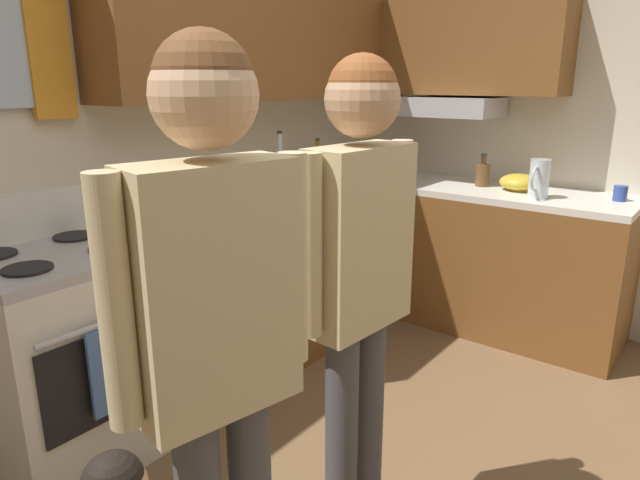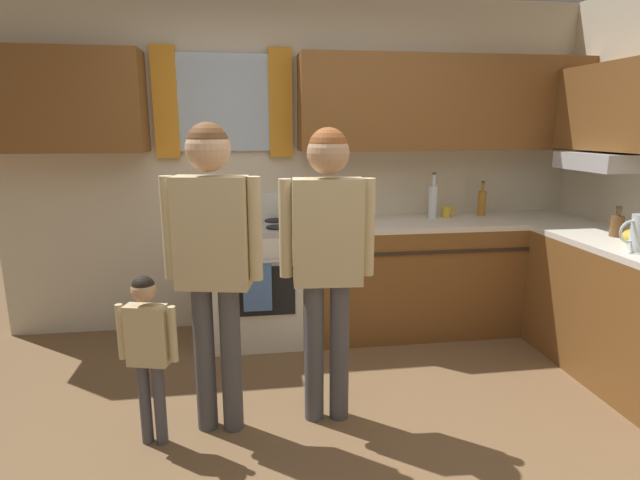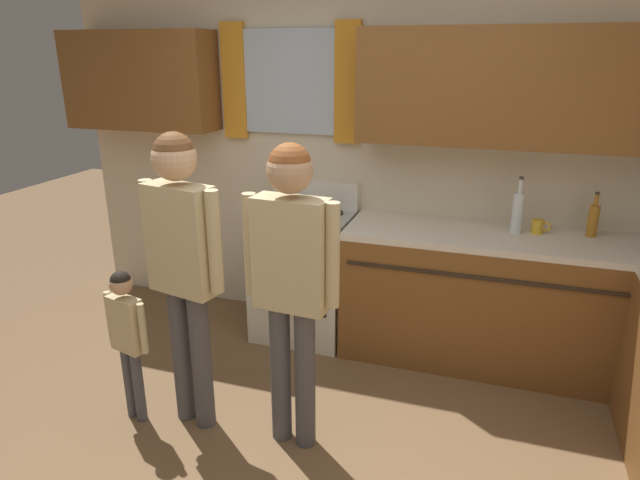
# 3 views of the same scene
# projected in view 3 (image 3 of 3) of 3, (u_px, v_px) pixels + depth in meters

# --- Properties ---
(back_wall_unit) EXTENTS (4.60, 0.42, 2.60)m
(back_wall_unit) POSITION_uv_depth(u_px,v_px,m) (374.00, 128.00, 3.80)
(back_wall_unit) COLOR beige
(back_wall_unit) RESTS_ON ground
(kitchen_counter_run) EXTENTS (2.31, 1.98, 0.90)m
(kitchen_counter_run) POSITION_uv_depth(u_px,v_px,m) (580.00, 337.00, 3.15)
(kitchen_counter_run) COLOR brown
(kitchen_counter_run) RESTS_ON ground
(stove_oven) EXTENTS (0.65, 0.67, 1.10)m
(stove_oven) POSITION_uv_depth(u_px,v_px,m) (305.00, 273.00, 4.02)
(stove_oven) COLOR silver
(stove_oven) RESTS_ON ground
(bottle_oil_amber) EXTENTS (0.06, 0.06, 0.29)m
(bottle_oil_amber) POSITION_uv_depth(u_px,v_px,m) (593.00, 220.00, 3.42)
(bottle_oil_amber) COLOR #B27223
(bottle_oil_amber) RESTS_ON kitchen_counter_run
(bottle_tall_clear) EXTENTS (0.07, 0.07, 0.37)m
(bottle_tall_clear) POSITION_uv_depth(u_px,v_px,m) (518.00, 212.00, 3.48)
(bottle_tall_clear) COLOR silver
(bottle_tall_clear) RESTS_ON kitchen_counter_run
(mug_mustard_yellow) EXTENTS (0.12, 0.08, 0.09)m
(mug_mustard_yellow) POSITION_uv_depth(u_px,v_px,m) (538.00, 227.00, 3.50)
(mug_mustard_yellow) COLOR gold
(mug_mustard_yellow) RESTS_ON kitchen_counter_run
(adult_holding_child) EXTENTS (0.50, 0.23, 1.64)m
(adult_holding_child) POSITION_uv_depth(u_px,v_px,m) (182.00, 251.00, 2.82)
(adult_holding_child) COLOR #4C4C51
(adult_holding_child) RESTS_ON ground
(adult_in_plaid) EXTENTS (0.50, 0.22, 1.62)m
(adult_in_plaid) POSITION_uv_depth(u_px,v_px,m) (291.00, 266.00, 2.66)
(adult_in_plaid) COLOR #4C4C51
(adult_in_plaid) RESTS_ON ground
(small_child) EXTENTS (0.30, 0.14, 0.91)m
(small_child) POSITION_uv_depth(u_px,v_px,m) (127.00, 329.00, 2.99)
(small_child) COLOR #4C4C56
(small_child) RESTS_ON ground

